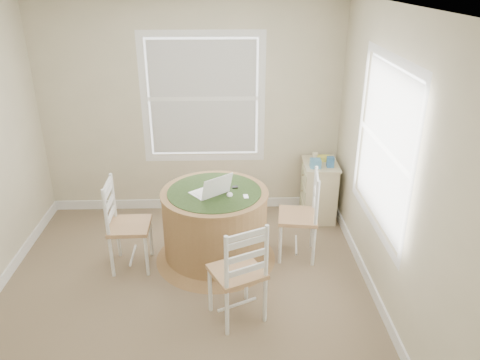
{
  "coord_description": "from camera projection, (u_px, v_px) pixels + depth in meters",
  "views": [
    {
      "loc": [
        0.41,
        -3.64,
        2.84
      ],
      "look_at": [
        0.54,
        0.45,
        0.99
      ],
      "focal_mm": 35.0,
      "sensor_mm": 36.0,
      "label": 1
    }
  ],
  "objects": [
    {
      "name": "room",
      "position": [
        198.0,
        162.0,
        4.09
      ],
      "size": [
        3.64,
        3.64,
        2.64
      ],
      "color": "#786C4C",
      "rests_on": "ground"
    },
    {
      "name": "round_table",
      "position": [
        215.0,
        222.0,
        4.87
      ],
      "size": [
        1.28,
        1.28,
        0.79
      ],
      "rotation": [
        0.0,
        0.0,
        0.09
      ],
      "color": "olive",
      "rests_on": "ground"
    },
    {
      "name": "chair_left",
      "position": [
        130.0,
        226.0,
        4.72
      ],
      "size": [
        0.41,
        0.43,
        0.95
      ],
      "primitive_type": null,
      "rotation": [
        0.0,
        0.0,
        1.59
      ],
      "color": "white",
      "rests_on": "ground"
    },
    {
      "name": "chair_near",
      "position": [
        237.0,
        271.0,
        4.01
      ],
      "size": [
        0.55,
        0.54,
        0.95
      ],
      "primitive_type": null,
      "rotation": [
        0.0,
        0.0,
        3.59
      ],
      "color": "white",
      "rests_on": "ground"
    },
    {
      "name": "chair_right",
      "position": [
        298.0,
        216.0,
        4.91
      ],
      "size": [
        0.45,
        0.47,
        0.95
      ],
      "primitive_type": null,
      "rotation": [
        0.0,
        0.0,
        -1.7
      ],
      "color": "white",
      "rests_on": "ground"
    },
    {
      "name": "laptop",
      "position": [
        211.0,
        191.0,
        4.67
      ],
      "size": [
        0.45,
        0.45,
        0.24
      ],
      "rotation": [
        0.0,
        0.0,
        3.79
      ],
      "color": "white",
      "rests_on": "round_table"
    },
    {
      "name": "mouse",
      "position": [
        230.0,
        195.0,
        4.64
      ],
      "size": [
        0.07,
        0.1,
        0.03
      ],
      "primitive_type": "ellipsoid",
      "rotation": [
        0.0,
        0.0,
        0.09
      ],
      "color": "white",
      "rests_on": "round_table"
    },
    {
      "name": "phone",
      "position": [
        246.0,
        197.0,
        4.62
      ],
      "size": [
        0.05,
        0.09,
        0.02
      ],
      "primitive_type": "cube",
      "rotation": [
        0.0,
        0.0,
        0.09
      ],
      "color": "#B7BABF",
      "rests_on": "round_table"
    },
    {
      "name": "keys",
      "position": [
        235.0,
        188.0,
        4.8
      ],
      "size": [
        0.06,
        0.06,
        0.02
      ],
      "primitive_type": "cube",
      "rotation": [
        0.0,
        0.0,
        0.09
      ],
      "color": "black",
      "rests_on": "round_table"
    },
    {
      "name": "corner_chest",
      "position": [
        318.0,
        190.0,
        5.74
      ],
      "size": [
        0.42,
        0.56,
        0.72
      ],
      "rotation": [
        0.0,
        0.0,
        -0.03
      ],
      "color": "beige",
      "rests_on": "ground"
    },
    {
      "name": "tissue_box",
      "position": [
        316.0,
        163.0,
        5.45
      ],
      "size": [
        0.12,
        0.12,
        0.1
      ],
      "primitive_type": "cube",
      "rotation": [
        0.0,
        0.0,
        -0.03
      ],
      "color": "#4E8DB4",
      "rests_on": "corner_chest"
    },
    {
      "name": "box_yellow",
      "position": [
        323.0,
        158.0,
        5.64
      ],
      "size": [
        0.15,
        0.11,
        0.06
      ],
      "primitive_type": "cube",
      "rotation": [
        0.0,
        0.0,
        -0.03
      ],
      "color": "#EFE954",
      "rests_on": "corner_chest"
    },
    {
      "name": "box_blue",
      "position": [
        330.0,
        162.0,
        5.46
      ],
      "size": [
        0.08,
        0.08,
        0.12
      ],
      "primitive_type": "cube",
      "rotation": [
        0.0,
        0.0,
        -0.03
      ],
      "color": "teal",
      "rests_on": "corner_chest"
    },
    {
      "name": "cup_cream",
      "position": [
        316.0,
        156.0,
        5.67
      ],
      "size": [
        0.07,
        0.07,
        0.09
      ],
      "primitive_type": "cylinder",
      "color": "beige",
      "rests_on": "corner_chest"
    }
  ]
}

